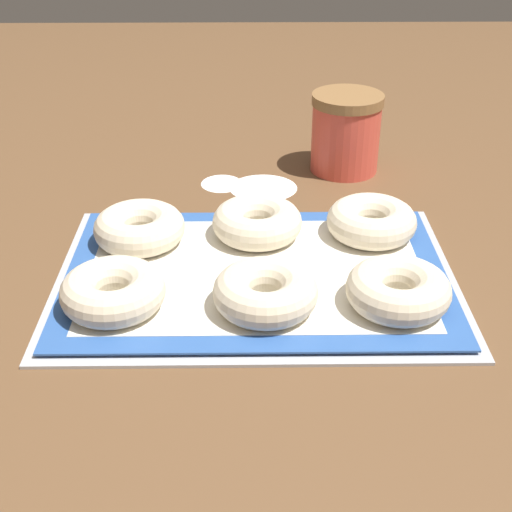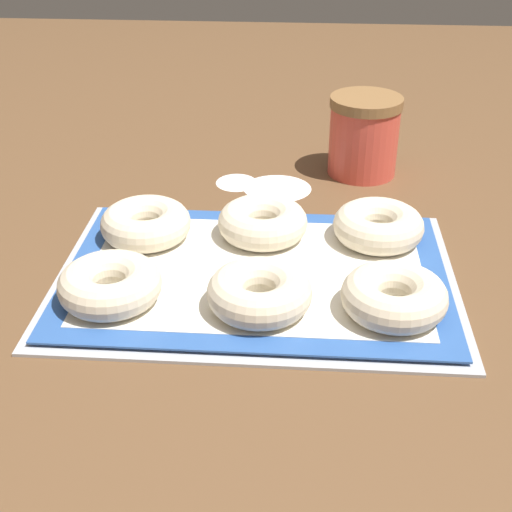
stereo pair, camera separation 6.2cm
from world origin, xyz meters
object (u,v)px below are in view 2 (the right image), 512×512
bagel_front_left (110,285)px  bagel_back_left (146,223)px  bagel_back_center (263,222)px  bagel_back_right (378,226)px  bagel_front_right (394,296)px  flour_canister (364,136)px  bagel_front_center (260,292)px  baking_tray (256,276)px

bagel_front_left → bagel_back_left: 0.15m
bagel_back_left → bagel_back_center: 0.15m
bagel_back_left → bagel_back_right: (0.31, 0.01, 0.00)m
bagel_front_left → bagel_front_right: same height
bagel_back_left → bagel_back_center: (0.15, 0.01, 0.00)m
bagel_front_right → flour_canister: flour_canister is taller
bagel_back_left → flour_canister: flour_canister is taller
bagel_front_center → flour_canister: flour_canister is taller
bagel_front_left → flour_canister: size_ratio=0.94×
bagel_front_right → bagel_front_left: bearing=179.8°
bagel_back_right → bagel_front_left: bearing=-152.4°
baking_tray → bagel_front_center: size_ratio=4.12×
bagel_front_left → bagel_back_right: bearing=27.6°
baking_tray → bagel_front_left: bearing=-154.9°
bagel_front_right → bagel_back_right: same height
bagel_front_center → bagel_back_left: size_ratio=1.00×
bagel_back_center → bagel_back_right: size_ratio=1.00×
bagel_back_left → bagel_back_center: size_ratio=1.00×
bagel_back_right → bagel_front_right: bearing=-88.4°
bagel_back_left → flour_canister: 0.40m
bagel_back_center → bagel_back_right: 0.15m
bagel_front_center → bagel_front_right: (0.15, 0.00, 0.00)m
bagel_front_right → flour_canister: (-0.01, 0.41, 0.03)m
bagel_back_right → bagel_front_center: bearing=-130.7°
flour_canister → baking_tray: bearing=-113.9°
baking_tray → bagel_front_right: size_ratio=4.12×
bagel_front_center → bagel_back_right: 0.22m
bagel_front_center → bagel_back_right: size_ratio=1.00×
bagel_front_left → bagel_back_left: size_ratio=1.00×
baking_tray → flour_canister: size_ratio=3.88×
bagel_front_center → bagel_back_left: (-0.16, 0.15, 0.00)m
bagel_back_left → bagel_back_right: bearing=2.8°
bagel_front_center → bagel_front_right: 0.15m
flour_canister → bagel_back_center: bearing=-120.6°
bagel_front_center → bagel_back_left: 0.22m
bagel_front_right → bagel_back_right: 0.17m
bagel_front_left → bagel_back_center: size_ratio=1.00×
bagel_back_right → flour_canister: flour_canister is taller
flour_canister → bagel_front_center: bearing=-108.5°
bagel_back_left → baking_tray: bearing=-26.3°
bagel_back_left → bagel_back_center: same height
bagel_front_left → bagel_back_center: (0.16, 0.16, 0.00)m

